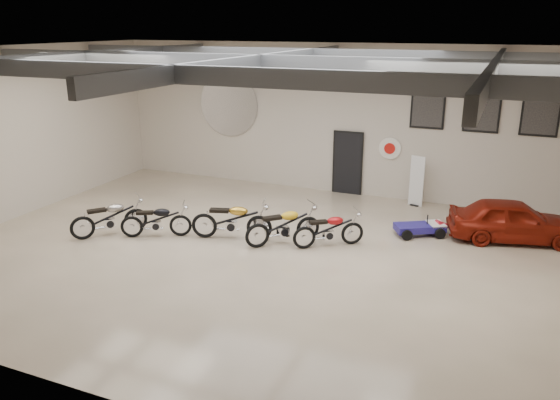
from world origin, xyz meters
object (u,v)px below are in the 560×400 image
at_px(motorcycle_red, 329,229).
at_px(motorcycle_yellow, 283,225).
at_px(motorcycle_black, 156,220).
at_px(motorcycle_silver, 109,217).
at_px(banner_stand, 417,180).
at_px(vintage_car, 513,220).
at_px(motorcycle_gold, 231,219).
at_px(go_kart, 425,225).

bearing_deg(motorcycle_red, motorcycle_yellow, 158.04).
bearing_deg(motorcycle_black, motorcycle_yellow, -12.82).
relative_size(motorcycle_silver, motorcycle_black, 1.08).
bearing_deg(motorcycle_red, motorcycle_black, 158.12).
height_order(motorcycle_yellow, motorcycle_red, motorcycle_yellow).
bearing_deg(banner_stand, motorcycle_black, -123.93).
height_order(motorcycle_silver, vintage_car, vintage_car).
height_order(motorcycle_red, vintage_car, vintage_car).
bearing_deg(motorcycle_gold, motorcycle_silver, -178.62).
distance_m(banner_stand, motorcycle_yellow, 5.35).
height_order(motorcycle_black, motorcycle_gold, motorcycle_gold).
bearing_deg(motorcycle_gold, banner_stand, 32.76).
distance_m(motorcycle_red, vintage_car, 4.99).
xyz_separation_m(banner_stand, motorcycle_red, (-1.52, -4.32, -0.37)).
bearing_deg(motorcycle_black, motorcycle_gold, -8.75).
xyz_separation_m(motorcycle_gold, motorcycle_yellow, (1.42, 0.21, -0.02)).
xyz_separation_m(motorcycle_black, go_kart, (6.75, 2.96, -0.19)).
relative_size(banner_stand, motorcycle_yellow, 0.83).
distance_m(motorcycle_black, go_kart, 7.38).
relative_size(motorcycle_silver, go_kart, 1.23).
bearing_deg(vintage_car, motorcycle_black, 97.29).
bearing_deg(vintage_car, motorcycle_gold, 98.07).
bearing_deg(go_kart, motorcycle_gold, 176.03).
height_order(motorcycle_black, motorcycle_yellow, motorcycle_yellow).
bearing_deg(motorcycle_yellow, banner_stand, 15.19).
xyz_separation_m(banner_stand, motorcycle_silver, (-7.33, -5.89, -0.32)).
bearing_deg(motorcycle_black, motorcycle_red, -12.85).
relative_size(motorcycle_gold, motorcycle_yellow, 1.05).
relative_size(motorcycle_gold, go_kart, 1.30).
bearing_deg(banner_stand, go_kart, -61.04).
distance_m(motorcycle_silver, motorcycle_gold, 3.39).
bearing_deg(motorcycle_red, go_kart, 3.20).
distance_m(motorcycle_gold, motorcycle_yellow, 1.43).
bearing_deg(motorcycle_silver, motorcycle_black, -31.73).
xyz_separation_m(go_kart, vintage_car, (2.22, 0.52, 0.27)).
bearing_deg(motorcycle_yellow, motorcycle_silver, 150.71).
bearing_deg(motorcycle_silver, vintage_car, -28.86).
bearing_deg(motorcycle_gold, motorcycle_red, -5.80).
xyz_separation_m(banner_stand, motorcycle_yellow, (-2.69, -4.62, -0.32)).
height_order(motorcycle_silver, motorcycle_red, motorcycle_silver).
height_order(motorcycle_gold, vintage_car, vintage_car).
xyz_separation_m(motorcycle_silver, motorcycle_red, (5.80, 1.57, -0.04)).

